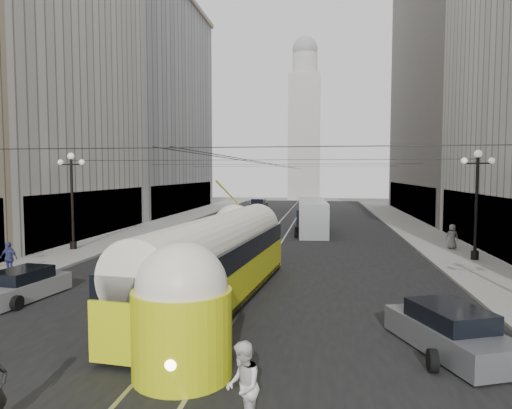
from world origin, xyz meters
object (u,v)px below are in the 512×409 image
(pedestrian_crossing_b, at_px, (243,387))
(pedestrian_sidewalk_left, at_px, (9,258))
(sedan_silver, at_px, (22,286))
(city_bus, at_px, (312,215))
(pedestrian_sidewalk_right, at_px, (452,237))
(sedan_grey, at_px, (450,331))
(streetcar, at_px, (218,260))

(pedestrian_crossing_b, distance_m, pedestrian_sidewalk_left, 18.01)
(sedan_silver, height_order, pedestrian_sidewalk_left, pedestrian_sidewalk_left)
(city_bus, bearing_deg, pedestrian_sidewalk_right, -41.71)
(sedan_silver, relative_size, pedestrian_sidewalk_right, 2.56)
(city_bus, bearing_deg, pedestrian_sidewalk_left, -126.11)
(sedan_silver, xyz_separation_m, pedestrian_sidewalk_right, (20.68, 14.85, 0.39))
(city_bus, distance_m, sedan_grey, 26.89)
(streetcar, xyz_separation_m, sedan_grey, (7.85, -4.07, -1.11))
(pedestrian_crossing_b, height_order, pedestrian_sidewalk_right, pedestrian_crossing_b)
(city_bus, relative_size, pedestrian_sidewalk_left, 6.67)
(streetcar, distance_m, sedan_silver, 8.15)
(sedan_grey, bearing_deg, sedan_silver, 168.63)
(pedestrian_sidewalk_right, height_order, pedestrian_sidewalk_left, pedestrian_sidewalk_left)
(pedestrian_sidewalk_right, xyz_separation_m, pedestrian_sidewalk_left, (-23.91, -11.37, 0.01))
(pedestrian_sidewalk_right, bearing_deg, sedan_grey, 72.03)
(sedan_silver, bearing_deg, streetcar, 6.26)
(pedestrian_crossing_b, distance_m, pedestrian_sidewalk_right, 25.00)
(streetcar, xyz_separation_m, sedan_silver, (-8.02, -0.88, -1.15))
(streetcar, bearing_deg, sedan_grey, -27.40)
(pedestrian_sidewalk_right, distance_m, pedestrian_sidewalk_left, 26.47)
(streetcar, distance_m, city_bus, 22.63)
(sedan_silver, height_order, pedestrian_crossing_b, pedestrian_crossing_b)
(sedan_silver, distance_m, pedestrian_sidewalk_right, 25.46)
(city_bus, relative_size, pedestrian_crossing_b, 6.10)
(streetcar, relative_size, sedan_silver, 3.81)
(pedestrian_crossing_b, bearing_deg, sedan_silver, -135.83)
(sedan_silver, height_order, pedestrian_sidewalk_right, pedestrian_sidewalk_right)
(city_bus, distance_m, sedan_silver, 25.86)
(pedestrian_crossing_b, bearing_deg, streetcar, -172.41)
(streetcar, distance_m, pedestrian_sidewalk_right, 18.87)
(pedestrian_crossing_b, bearing_deg, pedestrian_sidewalk_left, -138.48)
(pedestrian_crossing_b, height_order, pedestrian_sidewalk_left, pedestrian_crossing_b)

